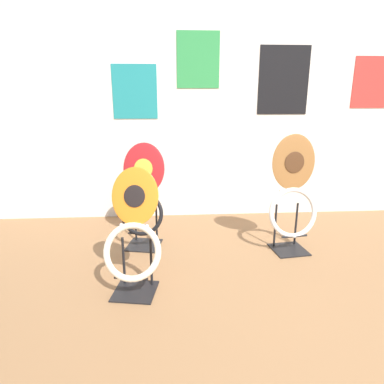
% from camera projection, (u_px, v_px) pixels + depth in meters
% --- Properties ---
extents(ground_plane, '(14.00, 14.00, 0.00)m').
position_uv_depth(ground_plane, '(361.00, 366.00, 1.71)').
color(ground_plane, '#8E6642').
extents(wall_back, '(8.00, 0.07, 2.60)m').
position_uv_depth(wall_back, '(259.00, 94.00, 3.54)').
color(wall_back, silver).
rests_on(wall_back, ground_plane).
extents(toilet_seat_display_orange_sun, '(0.42, 0.36, 0.84)m').
position_uv_depth(toilet_seat_display_orange_sun, '(133.00, 242.00, 2.25)').
color(toilet_seat_display_orange_sun, black).
rests_on(toilet_seat_display_orange_sun, ground_plane).
extents(toilet_seat_display_crimson_swirl, '(0.41, 0.35, 0.91)m').
position_uv_depth(toilet_seat_display_crimson_swirl, '(143.00, 197.00, 2.96)').
color(toilet_seat_display_crimson_swirl, black).
rests_on(toilet_seat_display_crimson_swirl, ground_plane).
extents(toilet_seat_display_woodgrain, '(0.44, 0.31, 1.00)m').
position_uv_depth(toilet_seat_display_woodgrain, '(293.00, 199.00, 2.84)').
color(toilet_seat_display_woodgrain, black).
rests_on(toilet_seat_display_woodgrain, ground_plane).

